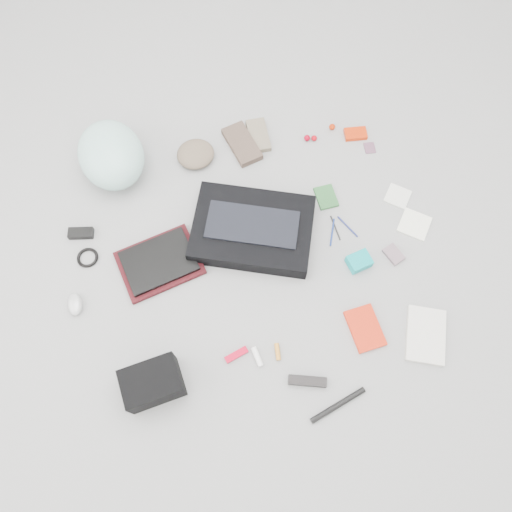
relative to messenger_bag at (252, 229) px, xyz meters
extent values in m
plane|color=gray|center=(-0.02, -0.13, -0.04)|extent=(4.00, 4.00, 0.00)
cube|color=black|center=(0.00, 0.00, 0.00)|extent=(0.61, 0.53, 0.09)
cube|color=black|center=(0.00, 0.00, 0.05)|extent=(0.43, 0.32, 0.01)
cube|color=#3D0D11|center=(-0.42, -0.04, -0.03)|extent=(0.37, 0.31, 0.02)
cube|color=black|center=(-0.42, -0.04, -0.01)|extent=(0.33, 0.26, 0.02)
ellipsoid|color=#AFE7DC|center=(-0.53, 0.49, 0.07)|extent=(0.34, 0.40, 0.22)
ellipsoid|color=brown|center=(-0.16, 0.45, -0.01)|extent=(0.19, 0.18, 0.06)
cube|color=brown|center=(0.07, 0.46, -0.03)|extent=(0.16, 0.24, 0.03)
cube|color=#7C6F59|center=(0.15, 0.49, -0.03)|extent=(0.10, 0.19, 0.03)
cube|color=black|center=(-0.73, 0.18, -0.03)|extent=(0.12, 0.07, 0.03)
torus|color=black|center=(-0.72, 0.06, -0.04)|extent=(0.10, 0.10, 0.01)
ellipsoid|color=#AEAEAE|center=(-0.79, -0.14, -0.02)|extent=(0.06, 0.10, 0.04)
cube|color=black|center=(-0.53, -0.54, 0.03)|extent=(0.23, 0.17, 0.14)
cube|color=#BC001C|center=(-0.20, -0.50, -0.03)|extent=(0.10, 0.05, 0.02)
cylinder|color=white|center=(-0.12, -0.53, -0.03)|extent=(0.03, 0.08, 0.02)
cylinder|color=orange|center=(-0.03, -0.53, -0.03)|extent=(0.03, 0.07, 0.02)
cube|color=black|center=(0.05, -0.68, -0.03)|extent=(0.15, 0.08, 0.03)
cylinder|color=black|center=(0.14, -0.79, -0.03)|extent=(0.24, 0.08, 0.02)
cube|color=red|center=(0.34, -0.53, -0.03)|extent=(0.13, 0.19, 0.02)
cube|color=silver|center=(0.56, -0.62, -0.03)|extent=(0.23, 0.27, 0.02)
cube|color=#275C2B|center=(0.37, 0.09, -0.04)|extent=(0.09, 0.12, 0.01)
cylinder|color=navy|center=(0.34, -0.08, -0.04)|extent=(0.06, 0.12, 0.01)
cylinder|color=black|center=(0.36, -0.07, -0.04)|extent=(0.01, 0.12, 0.01)
cylinder|color=navy|center=(0.42, -0.07, -0.04)|extent=(0.06, 0.12, 0.01)
cube|color=#03A2A6|center=(0.41, -0.25, -0.02)|extent=(0.11, 0.09, 0.05)
cube|color=gray|center=(0.57, -0.25, -0.03)|extent=(0.09, 0.10, 0.02)
cube|color=silver|center=(0.69, 0.01, -0.04)|extent=(0.15, 0.15, 0.01)
cube|color=white|center=(0.71, -0.14, -0.04)|extent=(0.18, 0.18, 0.01)
sphere|color=#9D0017|center=(0.38, 0.42, -0.03)|extent=(0.03, 0.03, 0.03)
sphere|color=#AE030F|center=(0.41, 0.41, -0.03)|extent=(0.03, 0.03, 0.03)
sphere|color=#AF2403|center=(0.51, 0.45, -0.03)|extent=(0.03, 0.03, 0.03)
cube|color=red|center=(0.61, 0.38, -0.03)|extent=(0.11, 0.08, 0.02)
cube|color=#73485E|center=(0.65, 0.30, -0.04)|extent=(0.06, 0.07, 0.00)
camera|label=1|loc=(-0.22, -0.91, 1.95)|focal=35.00mm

